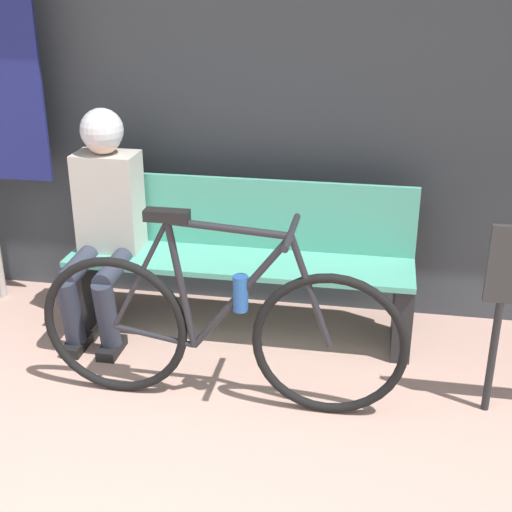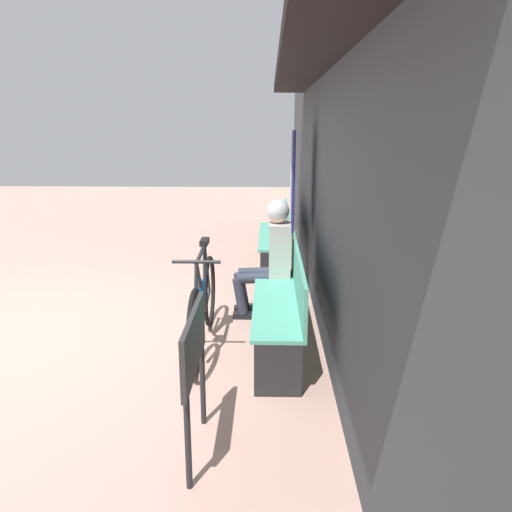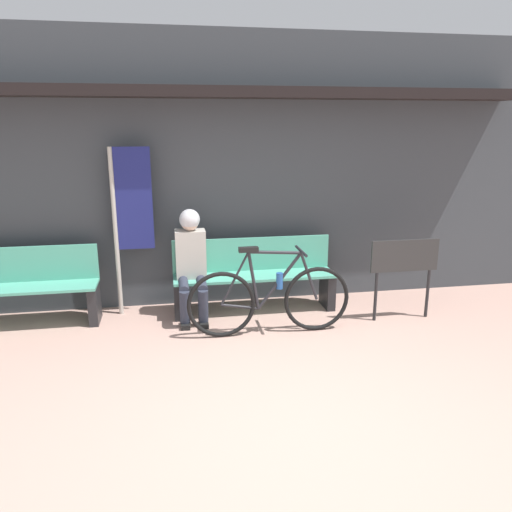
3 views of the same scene
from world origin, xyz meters
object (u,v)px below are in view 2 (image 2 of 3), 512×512
at_px(bicycle, 203,305).
at_px(person_seated, 271,250).
at_px(banner_pole, 293,194).
at_px(signboard, 194,353).
at_px(park_bench_far, 278,238).
at_px(park_bench_near, 283,302).

height_order(bicycle, person_seated, person_seated).
height_order(banner_pole, signboard, banner_pole).
bearing_deg(park_bench_far, banner_pole, 6.26).
bearing_deg(banner_pole, person_seated, -20.05).
height_order(bicycle, banner_pole, banner_pole).
relative_size(person_seated, banner_pole, 0.65).
distance_m(person_seated, banner_pole, 0.88).
height_order(park_bench_near, banner_pole, banner_pole).
distance_m(bicycle, person_seated, 1.05).
height_order(person_seated, banner_pole, banner_pole).
bearing_deg(person_seated, banner_pole, 159.95).
bearing_deg(park_bench_near, park_bench_far, -179.99).
height_order(bicycle, park_bench_far, bicycle).
xyz_separation_m(bicycle, person_seated, (-0.78, 0.62, 0.33)).
distance_m(park_bench_near, person_seated, 0.80).
height_order(park_bench_far, banner_pole, banner_pole).
xyz_separation_m(person_seated, park_bench_far, (-1.96, 0.11, -0.31)).
relative_size(park_bench_near, park_bench_far, 1.02).
relative_size(person_seated, signboard, 1.35).
bearing_deg(bicycle, signboard, 5.67).
bearing_deg(park_bench_near, banner_pole, 174.32).
relative_size(bicycle, banner_pole, 0.90).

